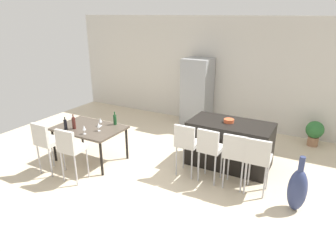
# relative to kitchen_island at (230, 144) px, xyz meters

# --- Properties ---
(ground_plane) EXTENTS (10.00, 10.00, 0.00)m
(ground_plane) POSITION_rel_kitchen_island_xyz_m (-0.72, -0.82, -0.46)
(ground_plane) COLOR beige
(back_wall) EXTENTS (10.00, 0.12, 2.90)m
(back_wall) POSITION_rel_kitchen_island_xyz_m (-0.72, 2.34, 0.99)
(back_wall) COLOR beige
(back_wall) RESTS_ON ground_plane
(kitchen_island) EXTENTS (1.62, 0.87, 0.92)m
(kitchen_island) POSITION_rel_kitchen_island_xyz_m (0.00, 0.00, 0.00)
(kitchen_island) COLOR black
(kitchen_island) RESTS_ON ground_plane
(bar_chair_left) EXTENTS (0.40, 0.40, 1.05)m
(bar_chair_left) POSITION_rel_kitchen_island_xyz_m (-0.58, -0.82, 0.24)
(bar_chair_left) COLOR beige
(bar_chair_left) RESTS_ON ground_plane
(bar_chair_middle) EXTENTS (0.41, 0.41, 1.05)m
(bar_chair_middle) POSITION_rel_kitchen_island_xyz_m (-0.12, -0.82, 0.24)
(bar_chair_middle) COLOR beige
(bar_chair_middle) RESTS_ON ground_plane
(bar_chair_right) EXTENTS (0.42, 0.42, 1.05)m
(bar_chair_right) POSITION_rel_kitchen_island_xyz_m (0.36, -0.82, 0.24)
(bar_chair_right) COLOR beige
(bar_chair_right) RESTS_ON ground_plane
(bar_chair_far) EXTENTS (0.42, 0.42, 1.05)m
(bar_chair_far) POSITION_rel_kitchen_island_xyz_m (0.74, -0.82, 0.24)
(bar_chair_far) COLOR beige
(bar_chair_far) RESTS_ON ground_plane
(dining_table) EXTENTS (1.40, 0.93, 0.74)m
(dining_table) POSITION_rel_kitchen_island_xyz_m (-2.63, -1.20, 0.22)
(dining_table) COLOR #4C4238
(dining_table) RESTS_ON ground_plane
(dining_chair_near) EXTENTS (0.40, 0.40, 1.05)m
(dining_chair_near) POSITION_rel_kitchen_island_xyz_m (-2.95, -2.03, 0.24)
(dining_chair_near) COLOR beige
(dining_chair_near) RESTS_ON ground_plane
(dining_chair_far) EXTENTS (0.42, 0.42, 1.05)m
(dining_chair_far) POSITION_rel_kitchen_island_xyz_m (-2.32, -2.03, 0.24)
(dining_chair_far) COLOR beige
(dining_chair_far) RESTS_ON ground_plane
(wine_bottle_inner) EXTENTS (0.07, 0.07, 0.31)m
(wine_bottle_inner) POSITION_rel_kitchen_island_xyz_m (-2.84, -1.40, 0.40)
(wine_bottle_inner) COLOR #471E19
(wine_bottle_inner) RESTS_ON dining_table
(wine_bottle_right) EXTENTS (0.07, 0.07, 0.28)m
(wine_bottle_right) POSITION_rel_kitchen_island_xyz_m (-2.26, -0.80, 0.39)
(wine_bottle_right) COLOR #194723
(wine_bottle_right) RESTS_ON dining_table
(wine_bottle_far) EXTENTS (0.07, 0.07, 0.27)m
(wine_bottle_far) POSITION_rel_kitchen_island_xyz_m (-2.96, -1.51, 0.39)
(wine_bottle_far) COLOR black
(wine_bottle_far) RESTS_ON dining_table
(wine_glass_left) EXTENTS (0.07, 0.07, 0.17)m
(wine_glass_left) POSITION_rel_kitchen_island_xyz_m (-2.48, -1.02, 0.40)
(wine_glass_left) COLOR silver
(wine_glass_left) RESTS_ON dining_table
(wine_glass_middle) EXTENTS (0.07, 0.07, 0.17)m
(wine_glass_middle) POSITION_rel_kitchen_island_xyz_m (-2.45, -1.51, 0.40)
(wine_glass_middle) COLOR silver
(wine_glass_middle) RESTS_ON dining_table
(wine_glass_near) EXTENTS (0.07, 0.07, 0.17)m
(wine_glass_near) POSITION_rel_kitchen_island_xyz_m (-2.32, -1.25, 0.40)
(wine_glass_near) COLOR silver
(wine_glass_near) RESTS_ON dining_table
(refrigerator) EXTENTS (0.72, 0.68, 1.84)m
(refrigerator) POSITION_rel_kitchen_island_xyz_m (-1.56, 1.90, 0.46)
(refrigerator) COLOR #939699
(refrigerator) RESTS_ON ground_plane
(fruit_bowl) EXTENTS (0.20, 0.20, 0.07)m
(fruit_bowl) POSITION_rel_kitchen_island_xyz_m (-0.05, -0.00, 0.50)
(fruit_bowl) COLOR #C6512D
(fruit_bowl) RESTS_ON kitchen_island
(floor_vase) EXTENTS (0.29, 0.29, 0.93)m
(floor_vase) POSITION_rel_kitchen_island_xyz_m (1.42, -0.97, -0.09)
(floor_vase) COLOR navy
(floor_vase) RESTS_ON ground_plane
(potted_plant) EXTENTS (0.40, 0.40, 0.60)m
(potted_plant) POSITION_rel_kitchen_island_xyz_m (1.45, 1.89, -0.10)
(potted_plant) COLOR #996B4C
(potted_plant) RESTS_ON ground_plane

